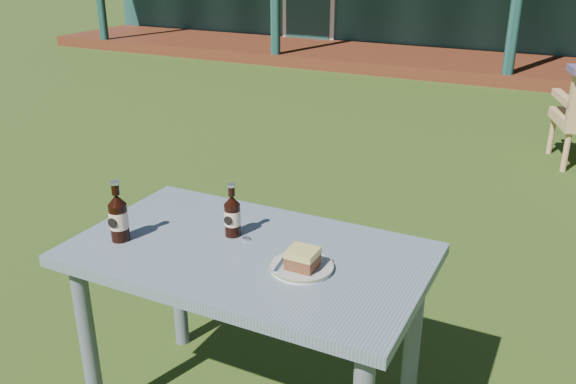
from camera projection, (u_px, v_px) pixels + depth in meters
The scene contains 8 objects.
ground at pixel (385, 244), 3.66m from camera, with size 80.00×80.00×0.00m, color #334916.
cafe_table at pixel (249, 276), 2.10m from camera, with size 1.20×0.70×0.72m.
plate at pixel (302, 267), 1.93m from camera, with size 0.20×0.20×0.01m.
cake_slice at pixel (303, 258), 1.91m from camera, with size 0.09×0.09×0.06m.
fork at pixel (282, 261), 1.95m from camera, with size 0.01×0.14×0.00m, color silver.
cola_bottle_near at pixel (232, 215), 2.13m from camera, with size 0.06×0.06×0.19m.
cola_bottle_far at pixel (118, 217), 2.09m from camera, with size 0.06×0.07×0.22m.
bottle_cap at pixel (246, 239), 2.12m from camera, with size 0.03×0.03×0.01m, color silver.
Camera 1 is at (0.94, -3.18, 1.68)m, focal length 38.00 mm.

